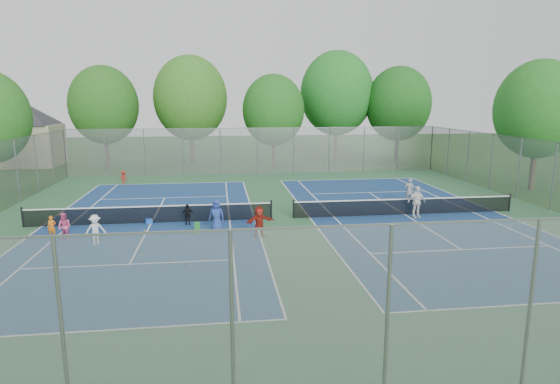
# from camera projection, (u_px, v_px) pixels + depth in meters

# --- Properties ---
(ground) EXTENTS (120.00, 120.00, 0.00)m
(ground) POSITION_uv_depth(u_px,v_px,m) (282.00, 219.00, 25.62)
(ground) COLOR #224C17
(ground) RESTS_ON ground
(court_pad) EXTENTS (32.00, 32.00, 0.01)m
(court_pad) POSITION_uv_depth(u_px,v_px,m) (282.00, 219.00, 25.62)
(court_pad) COLOR #2E613B
(court_pad) RESTS_ON ground
(court_left) EXTENTS (10.97, 23.77, 0.01)m
(court_left) POSITION_uv_depth(u_px,v_px,m) (151.00, 223.00, 24.72)
(court_left) COLOR navy
(court_left) RESTS_ON court_pad
(court_right) EXTENTS (10.97, 23.77, 0.01)m
(court_right) POSITION_uv_depth(u_px,v_px,m) (404.00, 214.00, 26.52)
(court_right) COLOR navy
(court_right) RESTS_ON court_pad
(net_left) EXTENTS (12.87, 0.10, 0.91)m
(net_left) POSITION_uv_depth(u_px,v_px,m) (151.00, 215.00, 24.64)
(net_left) COLOR black
(net_left) RESTS_ON ground
(net_right) EXTENTS (12.87, 0.10, 0.91)m
(net_right) POSITION_uv_depth(u_px,v_px,m) (405.00, 207.00, 26.43)
(net_right) COLOR black
(net_right) RESTS_ON ground
(fence_north) EXTENTS (32.00, 0.10, 4.00)m
(fence_north) POSITION_uv_depth(u_px,v_px,m) (258.00, 151.00, 40.79)
(fence_north) COLOR gray
(fence_north) RESTS_ON ground
(fence_south) EXTENTS (32.00, 0.10, 4.00)m
(fence_south) POSITION_uv_depth(u_px,v_px,m) (387.00, 317.00, 9.68)
(fence_south) COLOR gray
(fence_south) RESTS_ON ground
(fence_east) EXTENTS (0.10, 32.00, 4.00)m
(fence_east) POSITION_uv_depth(u_px,v_px,m) (554.00, 177.00, 27.29)
(fence_east) COLOR gray
(fence_east) RESTS_ON ground
(house) EXTENTS (11.03, 11.03, 7.30)m
(house) POSITION_uv_depth(u_px,v_px,m) (24.00, 123.00, 45.32)
(house) COLOR #B7A88C
(house) RESTS_ON ground
(tree_nw) EXTENTS (6.40, 6.40, 9.58)m
(tree_nw) POSITION_uv_depth(u_px,v_px,m) (104.00, 105.00, 44.07)
(tree_nw) COLOR #443326
(tree_nw) RESTS_ON ground
(tree_nl) EXTENTS (7.20, 7.20, 10.69)m
(tree_nl) POSITION_uv_depth(u_px,v_px,m) (190.00, 98.00, 45.94)
(tree_nl) COLOR #443326
(tree_nl) RESTS_ON ground
(tree_nc) EXTENTS (6.00, 6.00, 8.85)m
(tree_nc) POSITION_uv_depth(u_px,v_px,m) (273.00, 110.00, 45.25)
(tree_nc) COLOR #443326
(tree_nc) RESTS_ON ground
(tree_nr) EXTENTS (7.60, 7.60, 11.42)m
(tree_nr) POSITION_uv_depth(u_px,v_px,m) (337.00, 93.00, 48.74)
(tree_nr) COLOR #443326
(tree_nr) RESTS_ON ground
(tree_ne) EXTENTS (6.60, 6.60, 9.77)m
(tree_ne) POSITION_uv_depth(u_px,v_px,m) (398.00, 104.00, 47.78)
(tree_ne) COLOR #443326
(tree_ne) RESTS_ON ground
(tree_side_e) EXTENTS (6.00, 6.00, 9.20)m
(tree_side_e) POSITION_uv_depth(u_px,v_px,m) (539.00, 109.00, 32.78)
(tree_side_e) COLOR #443326
(tree_side_e) RESTS_ON ground
(ball_crate) EXTENTS (0.41, 0.41, 0.28)m
(ball_crate) POSITION_uv_depth(u_px,v_px,m) (149.00, 221.00, 24.53)
(ball_crate) COLOR blue
(ball_crate) RESTS_ON ground
(ball_hopper) EXTENTS (0.30, 0.30, 0.56)m
(ball_hopper) POSITION_uv_depth(u_px,v_px,m) (197.00, 228.00, 22.71)
(ball_hopper) COLOR #25892E
(ball_hopper) RESTS_ON ground
(student_a) EXTENTS (0.40, 0.28, 1.05)m
(student_a) POSITION_uv_depth(u_px,v_px,m) (52.00, 227.00, 22.04)
(student_a) COLOR orange
(student_a) RESTS_ON ground
(student_b) EXTENTS (0.79, 0.73, 1.32)m
(student_b) POSITION_uv_depth(u_px,v_px,m) (64.00, 227.00, 21.55)
(student_b) COLOR #DF5688
(student_b) RESTS_ON ground
(student_c) EXTENTS (0.99, 0.75, 1.36)m
(student_c) POSITION_uv_depth(u_px,v_px,m) (95.00, 230.00, 21.01)
(student_c) COLOR silver
(student_c) RESTS_ON ground
(student_d) EXTENTS (0.68, 0.35, 1.10)m
(student_d) POSITION_uv_depth(u_px,v_px,m) (187.00, 215.00, 24.28)
(student_d) COLOR black
(student_d) RESTS_ON ground
(student_e) EXTENTS (0.89, 0.71, 1.59)m
(student_e) POSITION_uv_depth(u_px,v_px,m) (217.00, 216.00, 23.08)
(student_e) COLOR #294396
(student_e) RESTS_ON ground
(student_f) EXTENTS (1.47, 0.86, 1.51)m
(student_f) POSITION_uv_depth(u_px,v_px,m) (259.00, 222.00, 22.08)
(student_f) COLOR maroon
(student_f) RESTS_ON ground
(child_far_baseline) EXTENTS (0.72, 0.48, 1.04)m
(child_far_baseline) POSITION_uv_depth(u_px,v_px,m) (124.00, 178.00, 35.83)
(child_far_baseline) COLOR #A01F16
(child_far_baseline) RESTS_ON ground
(instructor) EXTENTS (0.57, 0.38, 1.55)m
(instructor) POSITION_uv_depth(u_px,v_px,m) (409.00, 190.00, 29.55)
(instructor) COLOR gray
(instructor) RESTS_ON ground
(teen_court_b) EXTENTS (1.06, 0.50, 1.76)m
(teen_court_b) POSITION_uv_depth(u_px,v_px,m) (416.00, 202.00, 25.76)
(teen_court_b) COLOR white
(teen_court_b) RESTS_ON ground
(tennis_ball_0) EXTENTS (0.07, 0.07, 0.07)m
(tennis_ball_0) POSITION_uv_depth(u_px,v_px,m) (221.00, 228.00, 23.63)
(tennis_ball_0) COLOR #CAD230
(tennis_ball_0) RESTS_ON ground
(tennis_ball_1) EXTENTS (0.07, 0.07, 0.07)m
(tennis_ball_1) POSITION_uv_depth(u_px,v_px,m) (217.00, 231.00, 23.17)
(tennis_ball_1) COLOR #E5F438
(tennis_ball_1) RESTS_ON ground
(tennis_ball_2) EXTENTS (0.07, 0.07, 0.07)m
(tennis_ball_2) POSITION_uv_depth(u_px,v_px,m) (109.00, 246.00, 20.76)
(tennis_ball_2) COLOR #E4EF37
(tennis_ball_2) RESTS_ON ground
(tennis_ball_3) EXTENTS (0.07, 0.07, 0.07)m
(tennis_ball_3) POSITION_uv_depth(u_px,v_px,m) (174.00, 260.00, 18.95)
(tennis_ball_3) COLOR #DCF138
(tennis_ball_3) RESTS_ON ground
(tennis_ball_4) EXTENTS (0.07, 0.07, 0.07)m
(tennis_ball_4) POSITION_uv_depth(u_px,v_px,m) (142.00, 256.00, 19.49)
(tennis_ball_4) COLOR #C3E535
(tennis_ball_4) RESTS_ON ground
(tennis_ball_5) EXTENTS (0.07, 0.07, 0.07)m
(tennis_ball_5) POSITION_uv_depth(u_px,v_px,m) (222.00, 231.00, 23.11)
(tennis_ball_5) COLOR #CEE134
(tennis_ball_5) RESTS_ON ground
(tennis_ball_6) EXTENTS (0.07, 0.07, 0.07)m
(tennis_ball_6) POSITION_uv_depth(u_px,v_px,m) (191.00, 265.00, 18.37)
(tennis_ball_6) COLOR #B4D431
(tennis_ball_6) RESTS_ON ground
(tennis_ball_7) EXTENTS (0.07, 0.07, 0.07)m
(tennis_ball_7) POSITION_uv_depth(u_px,v_px,m) (144.00, 231.00, 23.10)
(tennis_ball_7) COLOR #CFD631
(tennis_ball_7) RESTS_ON ground
(tennis_ball_8) EXTENTS (0.07, 0.07, 0.07)m
(tennis_ball_8) POSITION_uv_depth(u_px,v_px,m) (204.00, 260.00, 18.92)
(tennis_ball_8) COLOR gold
(tennis_ball_8) RESTS_ON ground
(tennis_ball_9) EXTENTS (0.07, 0.07, 0.07)m
(tennis_ball_9) POSITION_uv_depth(u_px,v_px,m) (148.00, 232.00, 22.93)
(tennis_ball_9) COLOR #BCD431
(tennis_ball_9) RESTS_ON ground
(tennis_ball_10) EXTENTS (0.07, 0.07, 0.07)m
(tennis_ball_10) POSITION_uv_depth(u_px,v_px,m) (234.00, 247.00, 20.64)
(tennis_ball_10) COLOR yellow
(tennis_ball_10) RESTS_ON ground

